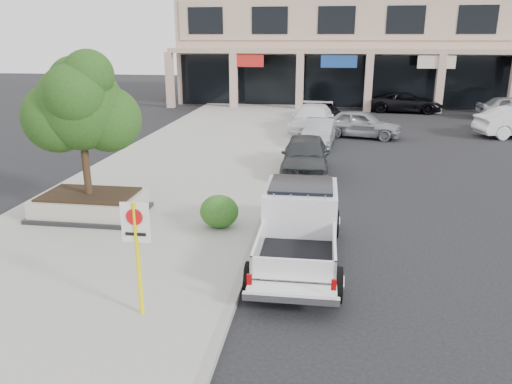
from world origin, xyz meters
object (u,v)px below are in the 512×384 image
pickup_truck (299,229)px  lot_car_d (406,102)px  curb_car_b (319,132)px  planter_tree (87,106)px  lot_car_a (361,124)px  curb_car_d (321,112)px  curb_car_c (312,119)px  no_parking_sign (137,243)px  curb_car_a (305,155)px  planter (90,204)px

pickup_truck → lot_car_d: pickup_truck is taller
curb_car_b → planter_tree: bearing=-114.3°
pickup_truck → lot_car_a: bearing=81.2°
planter_tree → curb_car_d: (6.41, 18.94, -2.72)m
curb_car_d → lot_car_d: bearing=36.5°
curb_car_c → lot_car_d: curb_car_c is taller
planter_tree → curb_car_c: size_ratio=0.74×
no_parking_sign → curb_car_b: no_parking_sign is taller
curb_car_d → no_parking_sign: bearing=-102.4°
curb_car_a → curb_car_c: size_ratio=0.84×
curb_car_a → curb_car_c: bearing=89.1°
planter_tree → pickup_truck: 7.15m
planter_tree → curb_car_d: planter_tree is taller
curb_car_b → lot_car_d: bearing=69.0°
planter_tree → curb_car_d: 20.18m
planter → curb_car_c: curb_car_c is taller
planter_tree → lot_car_d: (12.48, 24.38, -2.70)m
planter_tree → curb_car_c: (5.97, 15.04, -2.62)m
planter → lot_car_d: bearing=62.8°
no_parking_sign → curb_car_d: bearing=83.0°
planter → no_parking_sign: (3.59, -5.19, 1.16)m
planter → lot_car_a: lot_car_a is taller
planter → planter_tree: 2.95m
curb_car_b → curb_car_d: (-0.03, 7.21, 0.02)m
pickup_truck → curb_car_d: size_ratio=1.12×
planter_tree → lot_car_a: (8.65, 14.22, -2.66)m
planter → curb_car_a: (6.17, 6.15, 0.31)m
no_parking_sign → curb_car_c: bearing=83.0°
curb_car_a → lot_car_d: curb_car_a is taller
planter → lot_car_d: lot_car_d is taller
curb_car_d → curb_car_a: bearing=-97.1°
curb_car_d → lot_car_d: (6.07, 5.45, 0.02)m
curb_car_d → planter_tree: bearing=-114.1°
curb_car_a → lot_car_d: (6.44, 18.39, -0.07)m
curb_car_a → curb_car_c: 9.05m
pickup_truck → curb_car_c: pickup_truck is taller
curb_car_a → lot_car_a: size_ratio=1.04×
no_parking_sign → curb_car_c: no_parking_sign is taller
planter_tree → curb_car_a: size_ratio=0.87×
curb_car_c → curb_car_d: (0.45, 3.90, -0.10)m
curb_car_a → curb_car_d: size_ratio=0.93×
curb_car_c → lot_car_a: bearing=-12.3°
curb_car_a → lot_car_a: curb_car_a is taller
no_parking_sign → lot_car_d: bearing=73.1°
lot_car_a → planter_tree: bearing=161.9°
curb_car_b → lot_car_a: (2.21, 2.49, 0.08)m
curb_car_b → lot_car_a: lot_car_a is taller
curb_car_b → curb_car_d: size_ratio=0.82×
curb_car_b → curb_car_d: curb_car_d is taller
curb_car_c → curb_car_d: bearing=88.1°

